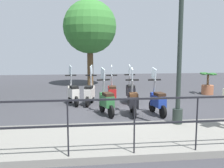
% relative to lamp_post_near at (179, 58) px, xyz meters
% --- Properties ---
extents(ground_plane, '(28.00, 28.00, 0.00)m').
position_rel_lamp_post_near_xyz_m(ground_plane, '(2.40, 0.95, -1.91)').
color(ground_plane, '#38383D').
extents(promenade_walkway, '(2.20, 20.00, 0.15)m').
position_rel_lamp_post_near_xyz_m(promenade_walkway, '(-0.75, 0.95, -1.83)').
color(promenade_walkway, gray).
rests_on(promenade_walkway, ground_plane).
extents(fence_railing, '(0.04, 16.03, 1.07)m').
position_rel_lamp_post_near_xyz_m(fence_railing, '(-1.80, 0.95, -1.01)').
color(fence_railing, black).
rests_on(fence_railing, promenade_walkway).
extents(lamp_post_near, '(0.26, 0.90, 3.99)m').
position_rel_lamp_post_near_xyz_m(lamp_post_near, '(0.00, 0.00, 0.00)').
color(lamp_post_near, '#232D28').
rests_on(lamp_post_near, promenade_walkway).
extents(tree_distant, '(3.15, 3.15, 5.09)m').
position_rel_lamp_post_near_xyz_m(tree_distant, '(8.83, 2.01, 1.58)').
color(tree_distant, brown).
rests_on(tree_distant, ground_plane).
extents(potted_palm, '(1.06, 0.66, 1.05)m').
position_rel_lamp_post_near_xyz_m(potted_palm, '(5.02, -3.50, -1.46)').
color(potted_palm, '#9E5B3D').
rests_on(potted_palm, ground_plane).
extents(scooter_near_0, '(1.23, 0.45, 1.54)m').
position_rel_lamp_post_near_xyz_m(scooter_near_0, '(1.49, 0.09, -1.42)').
color(scooter_near_0, black).
rests_on(scooter_near_0, ground_plane).
extents(scooter_near_1, '(1.23, 0.44, 1.54)m').
position_rel_lamp_post_near_xyz_m(scooter_near_1, '(1.54, 0.90, -1.42)').
color(scooter_near_1, black).
rests_on(scooter_near_1, ground_plane).
extents(scooter_near_2, '(1.21, 0.52, 1.54)m').
position_rel_lamp_post_near_xyz_m(scooter_near_2, '(1.69, 1.74, -1.42)').
color(scooter_near_2, black).
rests_on(scooter_near_2, ground_plane).
extents(scooter_far_0, '(1.23, 0.44, 1.54)m').
position_rel_lamp_post_near_xyz_m(scooter_far_0, '(3.38, 0.61, -1.42)').
color(scooter_far_0, black).
rests_on(scooter_far_0, ground_plane).
extents(scooter_far_1, '(1.23, 0.44, 1.54)m').
position_rel_lamp_post_near_xyz_m(scooter_far_1, '(3.22, 1.37, -1.42)').
color(scooter_far_1, black).
rests_on(scooter_far_1, ground_plane).
extents(scooter_far_2, '(1.21, 0.52, 1.54)m').
position_rel_lamp_post_near_xyz_m(scooter_far_2, '(3.31, 2.23, -1.42)').
color(scooter_far_2, black).
rests_on(scooter_far_2, ground_plane).
extents(scooter_far_3, '(1.20, 0.55, 1.54)m').
position_rel_lamp_post_near_xyz_m(scooter_far_3, '(3.40, 2.87, -1.42)').
color(scooter_far_3, black).
rests_on(scooter_far_3, ground_plane).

